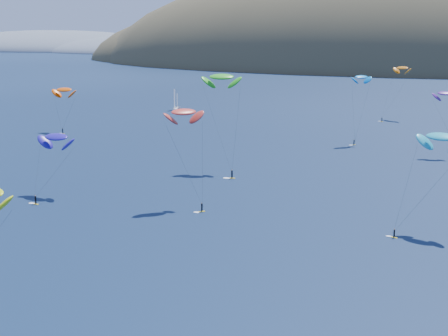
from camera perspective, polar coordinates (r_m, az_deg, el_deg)
island at (r=601.60m, az=18.01°, el=7.94°), size 730.00×300.00×210.00m
headland at (r=926.75m, az=-13.83°, el=10.29°), size 460.00×250.00×60.00m
sailboat at (r=278.10m, az=-4.46°, el=5.52°), size 8.75×7.65×10.49m
kitesurfer_1 at (r=227.77m, az=-14.42°, el=6.95°), size 9.88×8.53×17.40m
kitesurfer_3 at (r=163.17m, az=-0.22°, el=8.33°), size 12.47×14.72×26.86m
kitesurfer_4 at (r=203.48m, az=12.46°, el=8.12°), size 7.47×9.20×23.01m
kitesurfer_5 at (r=120.61m, az=19.24°, el=2.71°), size 12.28×11.78×19.97m
kitesurfer_6 at (r=190.88m, az=19.65°, el=6.44°), size 9.79×12.35×20.08m
kitesurfer_9 at (r=130.52m, az=-3.70°, el=5.12°), size 10.77×10.01×22.05m
kitesurfer_10 at (r=144.48m, az=-15.11°, el=2.76°), size 9.95×12.93×15.54m
kitesurfer_11 at (r=260.62m, az=15.99°, el=8.79°), size 10.95×16.01×22.40m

